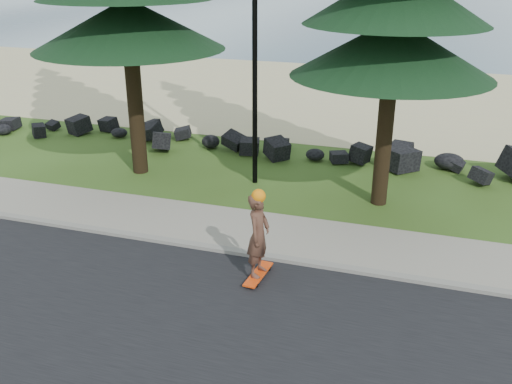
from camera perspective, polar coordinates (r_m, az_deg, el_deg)
ground at (r=13.40m, az=-4.28°, el=-3.87°), size 160.00×160.00×0.00m
road at (r=10.00m, az=-14.12°, el=-14.81°), size 160.00×7.00×0.02m
kerb at (r=12.64m, az=-5.79°, el=-5.40°), size 160.00×0.20×0.10m
sidewalk at (r=13.55m, az=-3.97°, el=-3.36°), size 160.00×2.00×0.08m
beach_sand at (r=26.67m, az=7.40°, el=9.61°), size 160.00×15.00×0.01m
ocean at (r=62.54m, az=13.92°, el=16.66°), size 160.00×58.00×0.01m
seawall_boulders at (r=18.30m, az=2.18°, el=3.64°), size 60.00×2.40×1.10m
lamp_post at (r=15.11m, az=-0.12°, el=15.71°), size 0.25×0.14×8.14m
skateboarder at (r=11.03m, az=0.25°, el=-4.37°), size 0.46×1.04×1.91m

